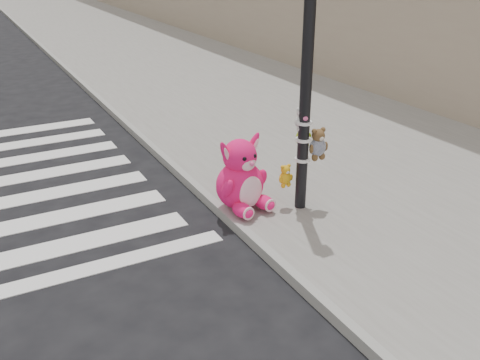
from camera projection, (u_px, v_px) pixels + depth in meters
ground at (185, 343)px, 5.42m from camera, size 120.00×120.00×0.00m
sidewalk_near at (211, 80)px, 15.62m from camera, size 7.00×80.00×0.14m
curb_edge at (93, 94)px, 14.13m from camera, size 0.12×80.00×0.15m
signal_pole at (307, 100)px, 7.30m from camera, size 0.70×0.49×4.00m
pink_bunny at (241, 179)px, 7.70m from camera, size 0.82×0.92×1.12m
red_teddy at (257, 191)px, 8.21m from camera, size 0.14×0.10×0.19m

